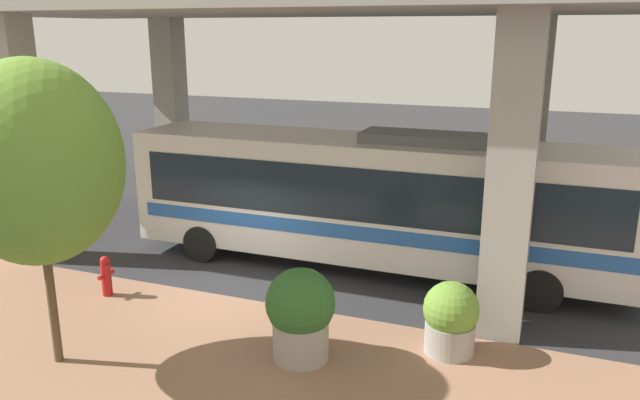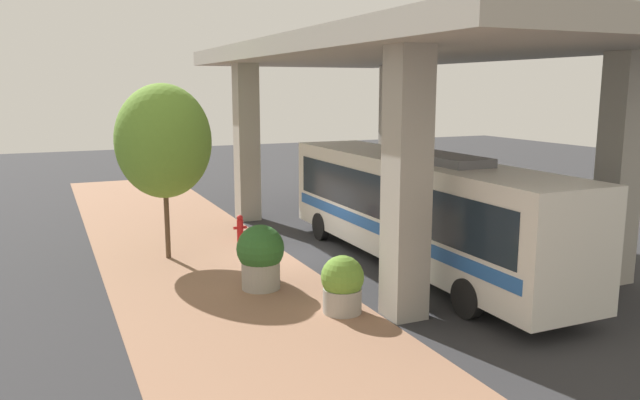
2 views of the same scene
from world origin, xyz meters
name	(u,v)px [view 1 (image 1 of 2)]	position (x,y,z in m)	size (l,w,h in m)	color
ground_plane	(223,296)	(0.00, 0.00, 0.00)	(80.00, 80.00, 0.00)	#2D2D30
sidewalk_strip	(146,355)	(-3.00, 0.00, 0.01)	(6.00, 40.00, 0.02)	#936B51
overpass	(288,23)	(4.00, 0.00, 6.28)	(9.40, 20.57, 7.13)	#9E998E
bus	(375,195)	(3.03, -2.82, 2.00)	(2.63, 12.93, 3.68)	silver
fire_hydrant	(106,276)	(-0.98, 2.57, 0.51)	(0.49, 0.24, 1.00)	#B21919
planter_front	(301,313)	(-2.02, -2.85, 0.95)	(1.33, 1.33, 1.83)	#9E998E
planter_middle	(451,318)	(-0.77, -5.47, 0.73)	(1.08, 1.08, 1.47)	#9E998E
street_tree_near	(35,163)	(-3.78, 1.41, 3.86)	(3.05, 3.05, 5.69)	brown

